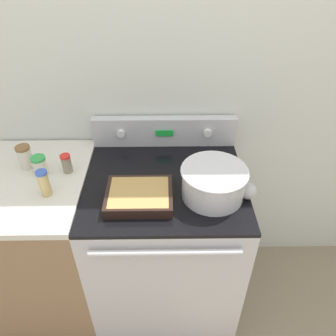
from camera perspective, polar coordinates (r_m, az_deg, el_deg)
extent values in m
cube|color=silver|center=(1.65, -0.88, 15.23)|extent=(8.00, 0.05, 2.50)
cube|color=#BCBCC1|center=(1.84, -0.63, -13.33)|extent=(0.74, 0.66, 0.89)
cube|color=black|center=(1.52, -0.75, -2.45)|extent=(0.74, 0.66, 0.02)
cylinder|color=silver|center=(1.32, -0.68, -14.53)|extent=(0.61, 0.02, 0.02)
cube|color=#BCBCC1|center=(1.71, -0.80, 6.42)|extent=(0.74, 0.05, 0.16)
cylinder|color=white|center=(1.69, -8.36, 5.93)|extent=(0.04, 0.02, 0.04)
cylinder|color=white|center=(1.69, 6.77, 6.05)|extent=(0.04, 0.02, 0.04)
cube|color=green|center=(1.68, -0.80, 6.08)|extent=(0.09, 0.01, 0.03)
cube|color=#896B4C|center=(1.95, -19.91, -12.75)|extent=(0.52, 0.66, 0.89)
cube|color=silver|center=(1.64, -23.29, -2.27)|extent=(0.52, 0.66, 0.03)
cylinder|color=silver|center=(1.40, 7.71, -2.57)|extent=(0.27, 0.27, 0.14)
torus|color=silver|center=(1.36, 7.94, -0.49)|extent=(0.28, 0.28, 0.01)
cylinder|color=beige|center=(1.37, 7.89, -0.92)|extent=(0.25, 0.25, 0.02)
cube|color=black|center=(1.40, -5.24, -4.87)|extent=(0.28, 0.23, 0.05)
cube|color=#B2894C|center=(1.39, -5.26, -4.55)|extent=(0.25, 0.20, 0.03)
cylinder|color=#B7B7B7|center=(1.55, 12.51, -1.83)|extent=(0.01, 0.24, 0.01)
sphere|color=#B7B7B7|center=(1.44, 13.53, -3.88)|extent=(0.07, 0.07, 0.07)
cylinder|color=gray|center=(1.59, -17.37, 0.58)|extent=(0.04, 0.04, 0.08)
cylinder|color=red|center=(1.57, -17.68, 1.94)|extent=(0.05, 0.05, 0.01)
cylinder|color=tan|center=(1.48, -20.88, -2.65)|extent=(0.05, 0.05, 0.11)
cylinder|color=#3856B7|center=(1.45, -21.42, -0.77)|extent=(0.05, 0.05, 0.01)
cylinder|color=beige|center=(1.62, -21.54, 0.25)|extent=(0.06, 0.06, 0.08)
cylinder|color=green|center=(1.59, -21.92, 1.56)|extent=(0.07, 0.07, 0.01)
cylinder|color=beige|center=(1.68, -23.71, 1.62)|extent=(0.06, 0.06, 0.10)
cylinder|color=brown|center=(1.65, -24.19, 3.22)|extent=(0.07, 0.07, 0.01)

